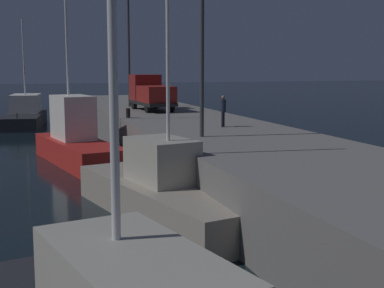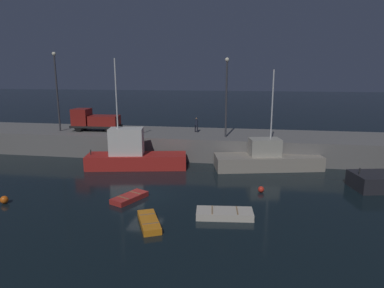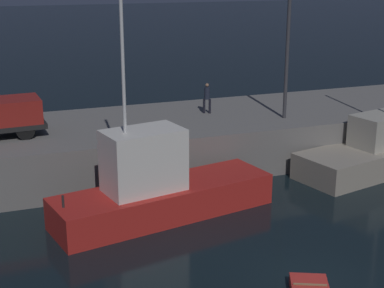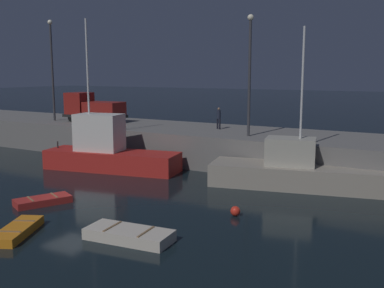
# 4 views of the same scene
# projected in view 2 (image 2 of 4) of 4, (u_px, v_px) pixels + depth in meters

# --- Properties ---
(ground_plane) EXTENTS (320.00, 320.00, 0.00)m
(ground_plane) POSITION_uv_depth(u_px,v_px,m) (144.00, 195.00, 26.20)
(ground_plane) COLOR black
(pier_quay) EXTENTS (65.70, 8.13, 2.52)m
(pier_quay) POSITION_uv_depth(u_px,v_px,m) (180.00, 143.00, 39.66)
(pier_quay) COLOR slate
(pier_quay) RESTS_ON ground
(fishing_trawler_red) EXTENTS (10.28, 4.66, 10.81)m
(fishing_trawler_red) POSITION_uv_depth(u_px,v_px,m) (134.00, 155.00, 33.50)
(fishing_trawler_red) COLOR red
(fishing_trawler_red) RESTS_ON ground
(fishing_boat_orange) EXTENTS (10.97, 5.49, 9.76)m
(fishing_boat_orange) POSITION_uv_depth(u_px,v_px,m) (267.00, 159.00, 33.32)
(fishing_boat_orange) COLOR gray
(fishing_boat_orange) RESTS_ON ground
(dinghy_orange_near) EXTENTS (3.90, 1.93, 0.52)m
(dinghy_orange_near) POSITION_uv_depth(u_px,v_px,m) (225.00, 214.00, 22.14)
(dinghy_orange_near) COLOR beige
(dinghy_orange_near) RESTS_ON ground
(rowboat_white_mid) EXTENTS (2.35, 3.34, 0.43)m
(rowboat_white_mid) POSITION_uv_depth(u_px,v_px,m) (149.00, 222.00, 21.02)
(rowboat_white_mid) COLOR orange
(rowboat_white_mid) RESTS_ON ground
(rowboat_blue_far) EXTENTS (2.36, 3.15, 0.42)m
(rowboat_blue_far) POSITION_uv_depth(u_px,v_px,m) (130.00, 198.00, 25.14)
(rowboat_blue_far) COLOR #B22823
(rowboat_blue_far) RESTS_ON ground
(mooring_buoy_near) EXTENTS (0.57, 0.57, 0.57)m
(mooring_buoy_near) POSITION_uv_depth(u_px,v_px,m) (4.00, 200.00, 24.46)
(mooring_buoy_near) COLOR orange
(mooring_buoy_near) RESTS_ON ground
(mooring_buoy_mid) EXTENTS (0.49, 0.49, 0.49)m
(mooring_buoy_mid) POSITION_uv_depth(u_px,v_px,m) (261.00, 189.00, 26.76)
(mooring_buoy_mid) COLOR red
(mooring_buoy_mid) RESTS_ON ground
(lamp_post_west) EXTENTS (0.44, 0.44, 9.30)m
(lamp_post_west) POSITION_uv_depth(u_px,v_px,m) (57.00, 86.00, 39.30)
(lamp_post_west) COLOR #38383D
(lamp_post_west) RESTS_ON pier_quay
(lamp_post_east) EXTENTS (0.44, 0.44, 8.50)m
(lamp_post_east) POSITION_uv_depth(u_px,v_px,m) (226.00, 92.00, 35.58)
(lamp_post_east) COLOR #38383D
(lamp_post_east) RESTS_ON pier_quay
(utility_truck) EXTENTS (6.03, 2.44, 2.68)m
(utility_truck) POSITION_uv_depth(u_px,v_px,m) (94.00, 120.00, 40.30)
(utility_truck) COLOR black
(utility_truck) RESTS_ON pier_quay
(dockworker) EXTENTS (0.43, 0.43, 1.74)m
(dockworker) POSITION_uv_depth(u_px,v_px,m) (196.00, 124.00, 39.39)
(dockworker) COLOR black
(dockworker) RESTS_ON pier_quay
(bollard_west) EXTENTS (0.28, 0.28, 0.61)m
(bollard_west) POSITION_uv_depth(u_px,v_px,m) (129.00, 134.00, 36.84)
(bollard_west) COLOR black
(bollard_west) RESTS_ON pier_quay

